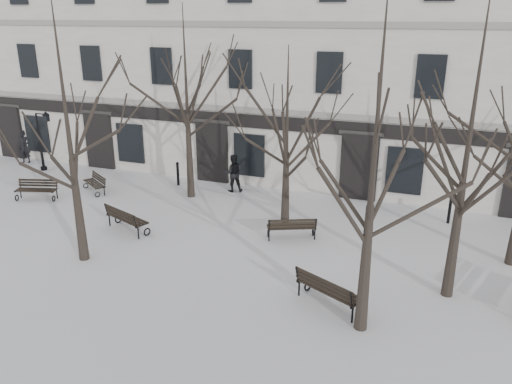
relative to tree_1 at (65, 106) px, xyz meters
The scene contains 17 objects.
ground 6.58m from the tree_1, 14.34° to the left, with size 100.00×100.00×0.00m, color white.
building 14.55m from the tree_1, 73.99° to the left, with size 40.40×10.20×11.40m.
tree_1 is the anchor object (origin of this frame).
tree_2 9.30m from the tree_1, ahead, with size 5.68×5.68×8.12m.
tree_3 11.49m from the tree_1, ahead, with size 5.73×5.73×8.18m.
tree_4 6.68m from the tree_1, 85.57° to the left, with size 5.70×5.70×8.14m.
tree_5 7.63m from the tree_1, 45.52° to the left, with size 4.69×4.69×6.70m.
bench_0 8.30m from the tree_1, 144.94° to the left, with size 1.83×1.11×0.88m.
bench_1 5.18m from the tree_1, 89.60° to the left, with size 2.01×1.31×0.97m.
bench_2 9.42m from the tree_1, ahead, with size 2.06×1.48×0.99m.
bench_3 8.31m from the tree_1, 124.21° to the left, with size 1.64×1.33×0.81m.
bench_4 8.54m from the tree_1, 32.96° to the left, with size 1.83×1.29×0.88m.
lamp_post 11.73m from the tree_1, 137.98° to the left, with size 0.97×0.36×3.11m.
bollard_a 9.06m from the tree_1, 95.67° to the left, with size 0.15×0.15×1.15m.
bollard_b 14.30m from the tree_1, 33.41° to the left, with size 0.14×0.14×1.10m.
pedestrian_a 14.33m from the tree_1, 141.61° to the left, with size 0.65×0.43×1.79m, color black.
pedestrian_b 9.68m from the tree_1, 75.77° to the left, with size 0.85×0.66×1.75m, color black.
Camera 1 is at (6.59, -12.98, 7.69)m, focal length 35.00 mm.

